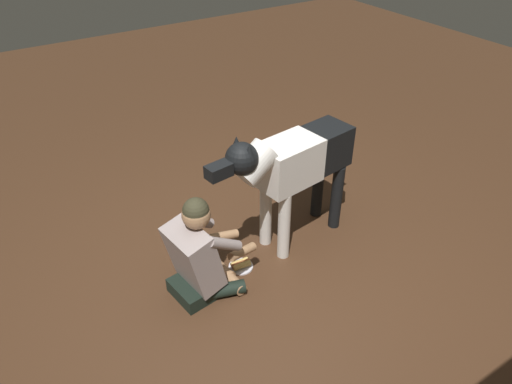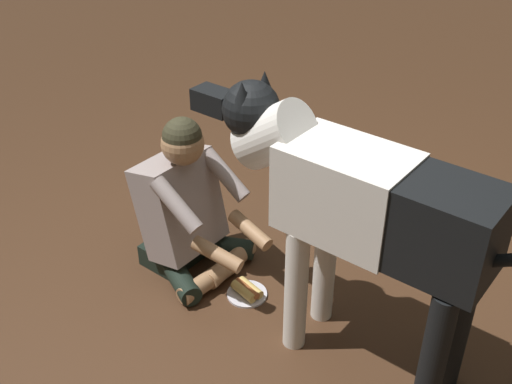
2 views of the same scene
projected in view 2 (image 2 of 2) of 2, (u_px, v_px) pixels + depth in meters
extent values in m
plane|color=#412818|center=(257.00, 308.00, 3.04)|extent=(13.94, 13.94, 0.00)
cube|color=black|center=(177.00, 249.00, 3.35)|extent=(0.28, 0.37, 0.12)
cylinder|color=black|center=(217.00, 245.00, 3.37)|extent=(0.40, 0.31, 0.11)
cylinder|color=#A67A53|center=(230.00, 263.00, 3.24)|extent=(0.16, 0.37, 0.09)
cylinder|color=black|center=(178.00, 274.00, 3.16)|extent=(0.41, 0.22, 0.11)
cylinder|color=#A67A53|center=(209.00, 280.00, 3.13)|extent=(0.11, 0.36, 0.09)
cube|color=gray|center=(180.00, 204.00, 3.15)|extent=(0.37, 0.44, 0.54)
cylinder|color=gray|center=(225.00, 175.00, 3.10)|extent=(0.30, 0.12, 0.24)
cylinder|color=#A67A53|center=(250.00, 230.00, 3.09)|extent=(0.27, 0.08, 0.12)
cylinder|color=gray|center=(176.00, 205.00, 2.87)|extent=(0.30, 0.12, 0.24)
cylinder|color=#A67A53|center=(217.00, 254.00, 2.92)|extent=(0.28, 0.14, 0.12)
sphere|color=#A67A53|center=(183.00, 144.00, 2.93)|extent=(0.21, 0.21, 0.21)
sphere|color=#343120|center=(182.00, 137.00, 2.91)|extent=(0.19, 0.19, 0.19)
cylinder|color=silver|center=(296.00, 290.00, 2.68)|extent=(0.10, 0.10, 0.64)
cylinder|color=silver|center=(325.00, 263.00, 2.84)|extent=(0.10, 0.10, 0.64)
cylinder|color=black|center=(433.00, 359.00, 2.35)|extent=(0.10, 0.10, 0.64)
cylinder|color=black|center=(457.00, 325.00, 2.50)|extent=(0.10, 0.10, 0.64)
cube|color=silver|center=(345.00, 191.00, 2.42)|extent=(0.54, 0.39, 0.37)
cube|color=black|center=(438.00, 227.00, 2.22)|extent=(0.48, 0.37, 0.35)
cylinder|color=silver|center=(274.00, 135.00, 2.53)|extent=(0.39, 0.28, 0.35)
sphere|color=black|center=(251.00, 109.00, 2.55)|extent=(0.25, 0.25, 0.25)
cube|color=black|center=(214.00, 101.00, 2.67)|extent=(0.20, 0.13, 0.10)
cone|color=black|center=(242.00, 95.00, 2.44)|extent=(0.10, 0.10, 0.11)
cone|color=black|center=(265.00, 84.00, 2.54)|extent=(0.10, 0.10, 0.11)
cylinder|color=black|center=(501.00, 261.00, 2.11)|extent=(0.33, 0.09, 0.21)
cylinder|color=silver|center=(247.00, 294.00, 3.12)|extent=(0.21, 0.21, 0.01)
cylinder|color=tan|center=(250.00, 288.00, 3.12)|extent=(0.16, 0.06, 0.05)
cylinder|color=tan|center=(244.00, 291.00, 3.09)|extent=(0.16, 0.06, 0.05)
cylinder|color=#A5562C|center=(247.00, 288.00, 3.10)|extent=(0.16, 0.05, 0.04)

